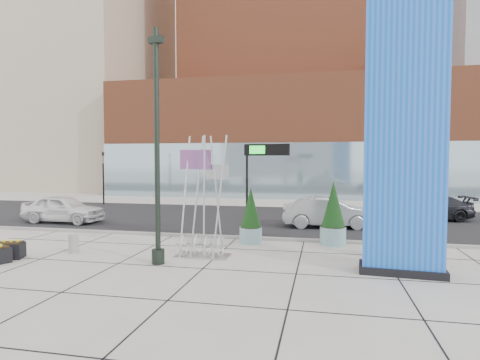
% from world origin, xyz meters
% --- Properties ---
extents(ground, '(160.00, 160.00, 0.00)m').
position_xyz_m(ground, '(0.00, 0.00, 0.00)').
color(ground, '#9E9991').
rests_on(ground, ground).
extents(street_asphalt, '(80.00, 12.00, 0.02)m').
position_xyz_m(street_asphalt, '(0.00, 10.00, 0.01)').
color(street_asphalt, black).
rests_on(street_asphalt, ground).
extents(curb_edge, '(80.00, 0.30, 0.12)m').
position_xyz_m(curb_edge, '(0.00, 4.00, 0.06)').
color(curb_edge, gray).
rests_on(curb_edge, ground).
extents(tower_podium, '(34.00, 10.00, 11.00)m').
position_xyz_m(tower_podium, '(1.00, 27.00, 5.50)').
color(tower_podium, '#99492C').
rests_on(tower_podium, ground).
extents(tower_glass_front, '(34.00, 0.60, 5.00)m').
position_xyz_m(tower_glass_front, '(1.00, 22.20, 2.50)').
color(tower_glass_front, '#8CA5B2').
rests_on(tower_glass_front, ground).
extents(building_beige_left, '(18.00, 20.00, 34.00)m').
position_xyz_m(building_beige_left, '(-26.00, 34.00, 17.00)').
color(building_beige_left, tan).
rests_on(building_beige_left, ground).
extents(blue_pylon, '(2.61, 1.33, 8.41)m').
position_xyz_m(blue_pylon, '(7.19, -0.23, 4.06)').
color(blue_pylon, blue).
rests_on(blue_pylon, ground).
extents(lamp_post, '(0.52, 0.43, 7.87)m').
position_xyz_m(lamp_post, '(-0.67, -0.72, 3.22)').
color(lamp_post, black).
rests_on(lamp_post, ground).
extents(public_art_sculpture, '(1.97, 1.03, 4.41)m').
position_xyz_m(public_art_sculpture, '(0.53, 0.56, 1.16)').
color(public_art_sculpture, silver).
rests_on(public_art_sculpture, ground).
extents(concrete_bollard, '(0.36, 0.36, 0.71)m').
position_xyz_m(concrete_bollard, '(-4.45, 0.13, 0.35)').
color(concrete_bollard, gray).
rests_on(concrete_bollard, ground).
extents(overhead_street_sign, '(1.98, 0.44, 4.19)m').
position_xyz_m(overhead_street_sign, '(2.25, 3.80, 3.60)').
color(overhead_street_sign, black).
rests_on(overhead_street_sign, ground).
extents(round_planter_east, '(0.89, 0.89, 2.23)m').
position_xyz_m(round_planter_east, '(7.00, 1.80, 1.06)').
color(round_planter_east, '#7EA5AA').
rests_on(round_planter_east, ground).
extents(round_planter_mid, '(1.06, 1.06, 2.64)m').
position_xyz_m(round_planter_mid, '(5.20, 3.60, 1.25)').
color(round_planter_mid, '#7EA5AA').
rests_on(round_planter_mid, ground).
extents(round_planter_west, '(0.95, 0.95, 2.36)m').
position_xyz_m(round_planter_west, '(1.80, 3.26, 1.12)').
color(round_planter_west, '#7EA5AA').
rests_on(round_planter_west, ground).
extents(box_planter_south, '(1.40, 1.03, 0.69)m').
position_xyz_m(box_planter_south, '(-6.31, -1.20, 0.32)').
color(box_planter_south, black).
rests_on(box_planter_south, ground).
extents(car_white_west, '(4.53, 1.86, 1.53)m').
position_xyz_m(car_white_west, '(-9.40, 6.42, 0.77)').
color(car_white_west, white).
rests_on(car_white_west, ground).
extents(car_silver_mid, '(4.80, 1.99, 1.54)m').
position_xyz_m(car_silver_mid, '(5.05, 7.81, 0.77)').
color(car_silver_mid, '#A5A9AC').
rests_on(car_silver_mid, ground).
extents(car_dark_east, '(5.15, 2.83, 1.41)m').
position_xyz_m(car_dark_east, '(10.72, 11.49, 0.71)').
color(car_dark_east, black).
rests_on(car_dark_east, ground).
extents(traffic_signal, '(0.15, 0.18, 4.10)m').
position_xyz_m(traffic_signal, '(-12.00, 15.00, 2.30)').
color(traffic_signal, black).
rests_on(traffic_signal, ground).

